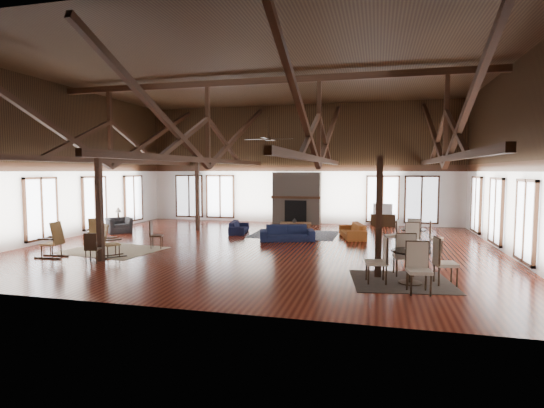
% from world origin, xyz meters
% --- Properties ---
extents(floor, '(16.00, 16.00, 0.00)m').
position_xyz_m(floor, '(0.00, 0.00, 0.00)').
color(floor, maroon).
rests_on(floor, ground).
extents(ceiling, '(16.00, 14.00, 0.02)m').
position_xyz_m(ceiling, '(0.00, 0.00, 6.00)').
color(ceiling, black).
rests_on(ceiling, wall_back).
extents(wall_back, '(16.00, 0.02, 6.00)m').
position_xyz_m(wall_back, '(0.00, 7.00, 3.00)').
color(wall_back, white).
rests_on(wall_back, floor).
extents(wall_front, '(16.00, 0.02, 6.00)m').
position_xyz_m(wall_front, '(0.00, -7.00, 3.00)').
color(wall_front, white).
rests_on(wall_front, floor).
extents(wall_left, '(0.02, 14.00, 6.00)m').
position_xyz_m(wall_left, '(-8.00, 0.00, 3.00)').
color(wall_left, white).
rests_on(wall_left, floor).
extents(wall_right, '(0.02, 14.00, 6.00)m').
position_xyz_m(wall_right, '(8.00, 0.00, 3.00)').
color(wall_right, white).
rests_on(wall_right, floor).
extents(roof_truss, '(15.60, 14.07, 3.14)m').
position_xyz_m(roof_truss, '(0.00, 0.00, 4.03)').
color(roof_truss, black).
rests_on(roof_truss, wall_back).
extents(post_grid, '(8.16, 7.16, 3.05)m').
position_xyz_m(post_grid, '(0.00, 0.00, 1.52)').
color(post_grid, black).
rests_on(post_grid, floor).
extents(fireplace, '(2.50, 0.69, 2.60)m').
position_xyz_m(fireplace, '(0.00, 6.67, 1.29)').
color(fireplace, '#6D6053').
rests_on(fireplace, floor).
extents(ceiling_fan, '(1.60, 1.60, 0.75)m').
position_xyz_m(ceiling_fan, '(0.50, -1.00, 3.73)').
color(ceiling_fan, black).
rests_on(ceiling_fan, roof_truss).
extents(sofa_navy_front, '(2.21, 1.38, 0.60)m').
position_xyz_m(sofa_navy_front, '(0.63, 1.34, 0.30)').
color(sofa_navy_front, '#131936').
rests_on(sofa_navy_front, floor).
extents(sofa_navy_left, '(1.82, 0.97, 0.50)m').
position_xyz_m(sofa_navy_left, '(-1.82, 2.91, 0.25)').
color(sofa_navy_left, '#121633').
rests_on(sofa_navy_left, floor).
extents(sofa_orange, '(2.10, 1.23, 0.57)m').
position_xyz_m(sofa_orange, '(3.01, 2.72, 0.29)').
color(sofa_orange, '#974C1D').
rests_on(sofa_orange, floor).
extents(coffee_table, '(1.39, 0.85, 0.50)m').
position_xyz_m(coffee_table, '(0.65, 3.01, 0.44)').
color(coffee_table, brown).
rests_on(coffee_table, floor).
extents(vase, '(0.19, 0.19, 0.20)m').
position_xyz_m(vase, '(0.60, 2.99, 0.60)').
color(vase, '#B2B2B2').
rests_on(vase, coffee_table).
extents(armchair, '(1.30, 1.31, 0.64)m').
position_xyz_m(armchair, '(-6.87, 1.70, 0.32)').
color(armchair, '#29292C').
rests_on(armchair, floor).
extents(side_table_lamp, '(0.42, 0.42, 1.07)m').
position_xyz_m(side_table_lamp, '(-7.29, 2.28, 0.40)').
color(side_table_lamp, black).
rests_on(side_table_lamp, floor).
extents(rocking_chair_a, '(0.90, 0.87, 1.06)m').
position_xyz_m(rocking_chair_a, '(-5.44, -1.81, 0.50)').
color(rocking_chair_a, '#956338').
rests_on(rocking_chair_a, floor).
extents(rocking_chair_b, '(0.85, 0.90, 1.05)m').
position_xyz_m(rocking_chair_b, '(-4.07, -3.05, 0.49)').
color(rocking_chair_b, '#956338').
rests_on(rocking_chair_b, floor).
extents(rocking_chair_c, '(0.90, 0.54, 1.12)m').
position_xyz_m(rocking_chair_c, '(-5.66, -3.47, 0.53)').
color(rocking_chair_c, '#956338').
rests_on(rocking_chair_c, floor).
extents(side_chair_a, '(0.52, 0.52, 0.97)m').
position_xyz_m(side_chair_a, '(-3.50, -1.29, 0.56)').
color(side_chair_a, black).
rests_on(side_chair_a, floor).
extents(side_chair_b, '(0.45, 0.45, 0.89)m').
position_xyz_m(side_chair_b, '(-4.03, -3.86, 0.51)').
color(side_chair_b, black).
rests_on(side_chair_b, floor).
extents(cafe_table_near, '(2.16, 2.16, 1.11)m').
position_xyz_m(cafe_table_near, '(4.75, -3.97, 0.55)').
color(cafe_table_near, black).
rests_on(cafe_table_near, floor).
extents(cafe_table_far, '(1.96, 1.96, 1.00)m').
position_xyz_m(cafe_table_far, '(5.15, 0.46, 0.50)').
color(cafe_table_far, black).
rests_on(cafe_table_far, floor).
extents(cup_near, '(0.15, 0.15, 0.09)m').
position_xyz_m(cup_near, '(4.66, -4.06, 0.85)').
color(cup_near, '#B2B2B2').
rests_on(cup_near, cafe_table_near).
extents(cup_far, '(0.15, 0.15, 0.10)m').
position_xyz_m(cup_far, '(5.12, 0.39, 0.77)').
color(cup_far, '#B2B2B2').
rests_on(cup_far, cafe_table_far).
extents(tv_console, '(1.16, 0.44, 0.58)m').
position_xyz_m(tv_console, '(4.24, 6.75, 0.29)').
color(tv_console, black).
rests_on(tv_console, floor).
extents(television, '(0.90, 0.18, 0.52)m').
position_xyz_m(television, '(4.23, 6.75, 0.84)').
color(television, '#B2B2B2').
rests_on(television, tv_console).
extents(rug_tan, '(3.28, 2.74, 0.01)m').
position_xyz_m(rug_tan, '(-4.66, -1.98, 0.01)').
color(rug_tan, tan).
rests_on(rug_tan, floor).
extents(rug_navy, '(3.51, 2.64, 0.01)m').
position_xyz_m(rug_navy, '(0.59, 3.00, 0.01)').
color(rug_navy, '#192248').
rests_on(rug_navy, floor).
extents(rug_dark, '(2.60, 2.42, 0.01)m').
position_xyz_m(rug_dark, '(4.56, -3.83, 0.01)').
color(rug_dark, black).
rests_on(rug_dark, floor).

